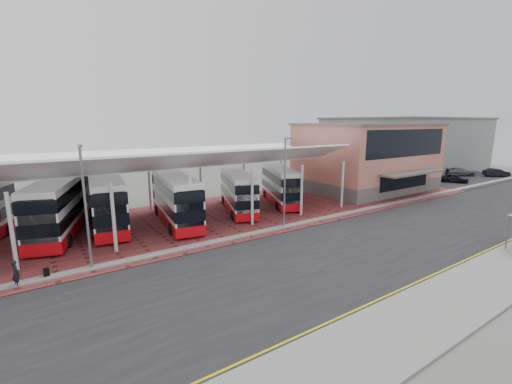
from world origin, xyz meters
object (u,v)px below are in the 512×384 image
carpark_car_c (496,172)px  bus_4 (238,192)px  bus_2 (106,202)px  carpark_car_a (454,178)px  bus_5 (280,186)px  carpark_car_b (460,172)px  terminal (367,156)px  pedestrian (16,273)px  bus_3 (176,199)px  bus_1 (59,207)px

carpark_car_c → bus_4: bearing=118.7°
bus_2 → carpark_car_c: size_ratio=2.74×
carpark_car_a → carpark_car_c: size_ratio=0.96×
bus_2 → bus_5: bearing=3.0°
carpark_car_c → carpark_car_a: bearing=119.2°
carpark_car_a → carpark_car_b: bearing=-7.3°
bus_5 → bus_4: bearing=-153.1°
terminal → pedestrian: terminal is taller
bus_4 → carpark_car_c: (49.47, -5.24, -1.32)m
bus_3 → bus_2: bearing=166.7°
bus_4 → terminal: bearing=21.8°
bus_4 → carpark_car_b: bearing=19.3°
bus_4 → carpark_car_b: (45.22, -1.20, -1.32)m
bus_3 → bus_4: bus_3 is taller
bus_2 → bus_3: size_ratio=1.03×
carpark_car_a → carpark_car_c: bearing=-32.6°
bus_2 → bus_3: bus_2 is taller
carpark_car_a → bus_4: bearing=146.7°
carpark_car_a → carpark_car_c: carpark_car_c is taller
carpark_car_b → bus_2: bearing=125.9°
terminal → pedestrian: (-41.00, -7.92, -3.80)m
pedestrian → carpark_car_b: size_ratio=0.33×
bus_3 → carpark_car_c: 56.77m
bus_1 → bus_2: bus_1 is taller
bus_5 → carpark_car_c: bearing=16.5°
carpark_car_a → carpark_car_b: 8.46m
bus_1 → bus_3: bearing=4.9°
bus_3 → pedestrian: bearing=-141.5°
bus_3 → pedestrian: size_ratio=6.97×
bus_2 → carpark_car_b: size_ratio=2.40×
terminal → pedestrian: bearing=-169.1°
pedestrian → carpark_car_b: (64.75, 6.36, -0.08)m
bus_4 → carpark_car_b: bus_4 is taller
bus_2 → pedestrian: bearing=-118.5°
carpark_car_b → bus_5: bearing=126.7°
bus_3 → carpark_car_a: size_ratio=2.75×
bus_5 → terminal: bearing=23.9°
bus_4 → carpark_car_a: size_ratio=2.50×
terminal → pedestrian: size_ratio=11.51×
bus_3 → carpark_car_c: (56.55, -4.77, -1.52)m
bus_5 → carpark_car_a: (31.29, -4.39, -1.34)m
bus_5 → carpark_car_b: bus_5 is taller
carpark_car_a → bus_1: bearing=146.8°
terminal → bus_1: 37.99m
carpark_car_c → terminal: bearing=113.4°
bus_5 → bus_3: bearing=-152.8°
bus_1 → bus_2: (3.73, 0.17, -0.02)m
bus_3 → carpark_car_a: bus_3 is taller
pedestrian → bus_3: bearing=-84.7°
bus_3 → carpark_car_b: bearing=8.1°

